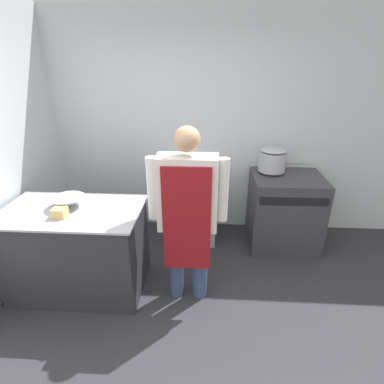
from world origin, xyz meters
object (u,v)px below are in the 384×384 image
object	(u,v)px
fridge_unit	(192,205)
mixing_bowl	(69,202)
plastic_tub	(60,212)
stove	(284,210)
person_cook	(188,209)
stock_pot	(272,159)

from	to	relation	value
fridge_unit	mixing_bowl	size ratio (longest dim) A/B	2.85
mixing_bowl	plastic_tub	world-z (taller)	mixing_bowl
stove	person_cook	world-z (taller)	person_cook
fridge_unit	person_cook	world-z (taller)	person_cook
fridge_unit	mixing_bowl	bearing A→B (deg)	-138.32
mixing_bowl	stock_pot	distance (m)	2.26
mixing_bowl	plastic_tub	distance (m)	0.20
mixing_bowl	plastic_tub	size ratio (longest dim) A/B	2.68
person_cook	mixing_bowl	bearing A→B (deg)	173.58
person_cook	stock_pot	xyz separation A→B (m)	(0.92, 1.12, 0.10)
person_cook	stock_pot	bearing A→B (deg)	50.78
fridge_unit	stock_pot	size ratio (longest dim) A/B	2.81
fridge_unit	person_cook	bearing A→B (deg)	-88.51
fridge_unit	stock_pot	xyz separation A→B (m)	(0.94, 0.03, 0.62)
fridge_unit	plastic_tub	xyz separation A→B (m)	(-1.08, -1.16, 0.48)
stove	person_cook	xyz separation A→B (m)	(-1.10, -1.00, 0.50)
stove	plastic_tub	distance (m)	2.49
stove	fridge_unit	bearing A→B (deg)	175.41
person_cook	stock_pot	distance (m)	1.45
mixing_bowl	plastic_tub	xyz separation A→B (m)	(0.01, -0.19, -0.01)
mixing_bowl	stock_pot	world-z (taller)	stock_pot
stove	fridge_unit	size ratio (longest dim) A/B	1.05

